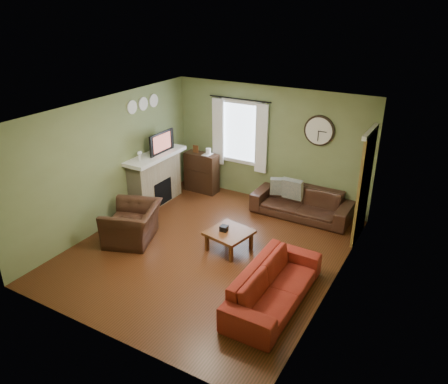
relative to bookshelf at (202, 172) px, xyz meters
The scene contains 31 objects.
floor 2.76m from the bookshelf, 54.98° to the right, with size 4.60×5.20×0.00m, color #482310.
ceiling 3.45m from the bookshelf, 54.98° to the right, with size 4.60×5.20×0.00m, color white.
wall_left 2.49m from the bookshelf, 108.31° to the right, with size 0.00×5.20×2.60m, color olive.
wall_right 4.54m from the bookshelf, 30.00° to the right, with size 0.00×5.20×2.60m, color olive.
wall_back 1.81m from the bookshelf, 13.34° to the left, with size 4.60×0.00×2.60m, color olive.
wall_front 5.14m from the bookshelf, 72.07° to the right, with size 4.60×0.00×2.60m, color olive.
fireplace 1.21m from the bookshelf, 116.48° to the right, with size 0.40×1.40×1.10m, color tan.
firebox 1.15m from the bookshelf, 107.85° to the right, with size 0.04×0.60×0.55m, color black.
mantel 1.37m from the bookshelf, 115.19° to the right, with size 0.58×1.60×0.08m, color white.
tv 1.37m from the bookshelf, 117.69° to the right, with size 0.60×0.08×0.35m, color black.
tv_screen 1.38m from the bookshelf, 113.68° to the right, with size 0.02×0.62×0.36m, color #994C3F.
medallion_left 2.39m from the bookshelf, 116.66° to the right, with size 0.28×0.28×0.03m, color white.
medallion_mid 2.20m from the bookshelf, 123.62° to the right, with size 0.28×0.28×0.03m, color white.
medallion_right 2.05m from the bookshelf, 134.53° to the right, with size 0.28×0.28×0.03m, color white.
window_pane 1.39m from the bookshelf, 22.12° to the left, with size 1.00×0.02×1.30m, color silver, non-canonical shape.
curtain_rod 2.01m from the bookshelf, 16.20° to the left, with size 0.03×0.03×1.50m, color black.
curtain_left 1.06m from the bookshelf, 38.74° to the left, with size 0.28×0.04×1.55m, color white.
curtain_right 1.74m from the bookshelf, 10.06° to the left, with size 0.28×0.04×1.55m, color white.
wall_clock 2.99m from the bookshelf, ahead, with size 0.64×0.06×0.64m, color white, non-canonical shape.
door 3.89m from the bookshelf, ahead, with size 0.05×0.90×2.10m, color olive.
bookshelf is the anchor object (origin of this frame).
book 0.50m from the bookshelf, ahead, with size 0.19×0.25×0.02m, color #572E15.
sofa_brown 2.55m from the bookshelf, ahead, with size 2.09×0.82×0.61m, color #311B13.
pillow_left 2.00m from the bookshelf, ahead, with size 0.39×0.12×0.39m, color gray.
pillow_right 2.30m from the bookshelf, ahead, with size 0.45×0.13×0.45m, color gray.
sofa_red 4.40m from the bookshelf, 43.06° to the right, with size 2.09×0.82×0.61m, color maroon.
armchair 2.62m from the bookshelf, 87.87° to the right, with size 1.07×0.94×0.69m, color #311B13.
coffee_table 2.78m from the bookshelf, 47.08° to the right, with size 0.72×0.72×0.39m, color #572E15, non-canonical shape.
tissue_box 2.72m from the bookshelf, 48.91° to the right, with size 0.13×0.13×0.10m, color black.
wine_glass_a 1.86m from the bookshelf, 106.91° to the right, with size 0.07×0.07×0.21m, color white, non-canonical shape.
wine_glass_b 1.82m from the bookshelf, 107.40° to the right, with size 0.07×0.07×0.20m, color white, non-canonical shape.
Camera 1 is at (3.70, -5.88, 4.31)m, focal length 35.00 mm.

